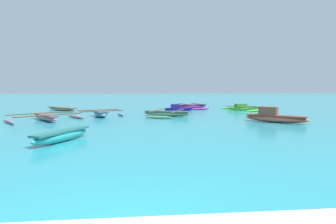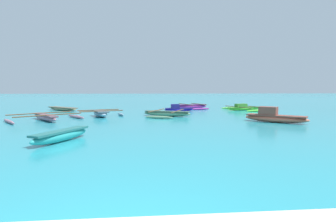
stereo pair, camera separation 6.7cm
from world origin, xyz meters
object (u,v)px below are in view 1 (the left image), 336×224
object	(u,v)px
moored_boat_6	(62,109)
moored_boat_3	(274,117)
moored_boat_7	(244,108)
moored_boat_8	(62,135)
moored_boat_0	(167,113)
moored_boat_5	(192,106)
moored_boat_4	(100,113)
moored_boat_2	(178,109)
moored_boat_1	(45,117)

from	to	relation	value
moored_boat_6	moored_boat_3	bearing A→B (deg)	7.54
moored_boat_3	moored_boat_7	distance (m)	9.64
moored_boat_7	moored_boat_8	xyz separation A→B (m)	(-13.14, -14.53, 0.04)
moored_boat_0	moored_boat_5	size ratio (longest dim) A/B	0.98
moored_boat_8	moored_boat_4	bearing A→B (deg)	25.25
moored_boat_2	moored_boat_5	world-z (taller)	moored_boat_2
moored_boat_7	moored_boat_8	bearing A→B (deg)	-150.45
moored_boat_6	moored_boat_8	distance (m)	16.26
moored_boat_0	moored_boat_8	size ratio (longest dim) A/B	1.45
moored_boat_2	moored_boat_7	distance (m)	6.83
moored_boat_0	moored_boat_6	world-z (taller)	moored_boat_0
moored_boat_0	moored_boat_3	xyz separation A→B (m)	(6.39, -4.26, 0.12)
moored_boat_3	moored_boat_4	bearing A→B (deg)	-160.85
moored_boat_5	moored_boat_0	bearing A→B (deg)	-129.06
moored_boat_5	moored_boat_8	distance (m)	18.89
moored_boat_1	moored_boat_3	bearing A→B (deg)	43.61
moored_boat_1	moored_boat_0	bearing A→B (deg)	65.87
moored_boat_4	moored_boat_7	size ratio (longest dim) A/B	0.76
moored_boat_2	moored_boat_3	distance (m)	9.86
moored_boat_2	moored_boat_7	bearing A→B (deg)	4.86
moored_boat_1	moored_boat_2	distance (m)	11.51
moored_boat_7	moored_boat_6	bearing A→B (deg)	158.31
moored_boat_5	moored_boat_3	bearing A→B (deg)	-91.10
moored_boat_1	moored_boat_5	world-z (taller)	moored_boat_5
moored_boat_1	moored_boat_3	distance (m)	14.84
moored_boat_3	moored_boat_5	distance (m)	12.29
moored_boat_0	moored_boat_3	world-z (taller)	moored_boat_3
moored_boat_1	moored_boat_2	world-z (taller)	moored_boat_2
moored_boat_2	moored_boat_6	bearing A→B (deg)	166.38
moored_boat_3	moored_boat_8	xyz separation A→B (m)	(-11.36, -5.05, -0.09)
moored_boat_4	moored_boat_3	bearing A→B (deg)	47.22
moored_boat_0	moored_boat_4	world-z (taller)	moored_boat_4
moored_boat_3	moored_boat_7	size ratio (longest dim) A/B	0.71
moored_boat_2	moored_boat_3	size ratio (longest dim) A/B	0.81
moored_boat_4	moored_boat_8	size ratio (longest dim) A/B	1.25
moored_boat_0	moored_boat_2	size ratio (longest dim) A/B	1.54
moored_boat_6	moored_boat_8	world-z (taller)	moored_boat_8
moored_boat_3	moored_boat_0	bearing A→B (deg)	-173.63
moored_boat_1	moored_boat_5	bearing A→B (deg)	92.06
moored_boat_6	moored_boat_8	xyz separation A→B (m)	(4.67, -15.57, 0.06)
moored_boat_4	moored_boat_8	bearing A→B (deg)	-21.58
moored_boat_8	moored_boat_2	bearing A→B (deg)	-0.25
moored_boat_5	moored_boat_8	xyz separation A→B (m)	(-8.32, -16.96, 0.01)
moored_boat_5	moored_boat_4	bearing A→B (deg)	-153.42
moored_boat_1	moored_boat_4	size ratio (longest dim) A/B	1.39
moored_boat_2	moored_boat_4	size ratio (longest dim) A/B	0.75
moored_boat_2	moored_boat_7	xyz separation A→B (m)	(6.76, 0.97, -0.03)
moored_boat_2	moored_boat_4	xyz separation A→B (m)	(-6.43, -4.15, 0.00)
moored_boat_2	moored_boat_3	world-z (taller)	moored_boat_3
moored_boat_4	moored_boat_6	xyz separation A→B (m)	(-4.62, 6.16, -0.06)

